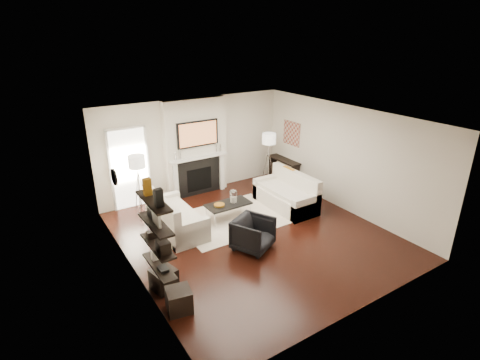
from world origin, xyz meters
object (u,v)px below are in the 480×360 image
loveseat_left_base (177,222)px  lamp_left_shade (137,162)px  loveseat_right_base (285,199)px  armchair (253,232)px  lamp_right_shade (269,139)px  ottoman_near (164,279)px  coffee_table (228,204)px

loveseat_left_base → lamp_left_shade: (-0.44, 1.16, 1.24)m
loveseat_left_base → loveseat_right_base: bearing=-7.1°
armchair → lamp_right_shade: size_ratio=1.93×
loveseat_right_base → lamp_left_shade: size_ratio=4.50×
loveseat_left_base → ottoman_near: (-1.06, -1.85, -0.01)m
loveseat_left_base → lamp_right_shade: bearing=17.8°
lamp_left_shade → lamp_right_shade: size_ratio=1.00×
loveseat_left_base → lamp_right_shade: lamp_right_shade is taller
ottoman_near → lamp_right_shade: bearing=33.2°
coffee_table → armchair: bearing=-99.9°
lamp_left_shade → lamp_right_shade: (3.90, -0.05, 0.00)m
loveseat_right_base → ottoman_near: bearing=-159.6°
armchair → lamp_right_shade: lamp_right_shade is taller
armchair → ottoman_near: bearing=159.8°
lamp_right_shade → ottoman_near: bearing=-146.8°
loveseat_left_base → armchair: size_ratio=2.34×
coffee_table → lamp_right_shade: (2.15, 1.26, 1.05)m
coffee_table → lamp_right_shade: lamp_right_shade is taller
loveseat_left_base → armchair: (1.06, -1.60, 0.18)m
loveseat_left_base → ottoman_near: size_ratio=4.50×
lamp_left_shade → armchair: bearing=-61.5°
coffee_table → lamp_left_shade: lamp_left_shade is taller
lamp_right_shade → coffee_table: bearing=-149.6°
loveseat_left_base → coffee_table: 1.33m
loveseat_right_base → ottoman_near: (-4.00, -1.48, -0.01)m
loveseat_right_base → ottoman_near: 4.26m
armchair → coffee_table: bearing=53.2°
coffee_table → lamp_right_shade: 2.70m
lamp_right_shade → ottoman_near: size_ratio=1.00×
armchair → ottoman_near: armchair is taller
coffee_table → armchair: armchair is taller
armchair → lamp_left_shade: (-1.50, 2.76, 1.06)m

